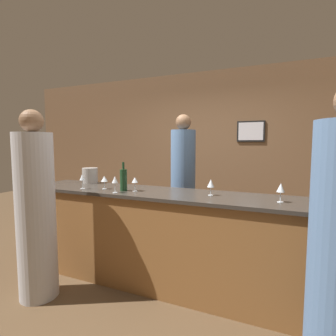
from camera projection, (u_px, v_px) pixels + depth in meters
name	position (u px, v px, depth m)	size (l,w,h in m)	color
ground_plane	(168.00, 285.00, 2.87)	(14.00, 14.00, 0.00)	#4C3823
back_wall	(214.00, 152.00, 4.61)	(8.00, 0.08, 2.80)	brown
bar_counter	(168.00, 239.00, 2.83)	(3.48, 0.67, 1.03)	brown
bartender	(183.00, 192.00, 3.52)	(0.33, 0.33, 1.93)	#4C6B93
guest_0	(36.00, 212.00, 2.59)	(0.37, 0.37, 1.87)	#B2B2B7
wine_bottle_0	(325.00, 194.00, 2.07)	(0.07, 0.07, 0.31)	black
wine_bottle_1	(316.00, 187.00, 2.46)	(0.08, 0.08, 0.29)	black
wine_bottle_2	(124.00, 180.00, 2.86)	(0.08, 0.08, 0.32)	#19381E
ice_bucket	(90.00, 175.00, 3.44)	(0.20, 0.20, 0.20)	#9E9993
wine_glass_0	(115.00, 180.00, 2.74)	(0.06, 0.06, 0.18)	silver
wine_glass_1	(82.00, 178.00, 2.99)	(0.06, 0.06, 0.17)	silver
wine_glass_2	(104.00, 179.00, 2.98)	(0.08, 0.08, 0.15)	silver
wine_glass_3	(135.00, 180.00, 2.83)	(0.07, 0.07, 0.15)	silver
wine_glass_4	(281.00, 188.00, 2.29)	(0.07, 0.07, 0.17)	silver
wine_glass_5	(211.00, 184.00, 2.60)	(0.07, 0.07, 0.16)	silver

